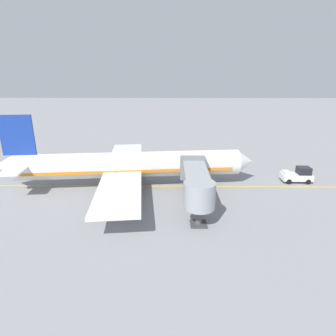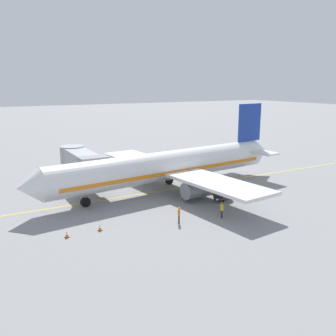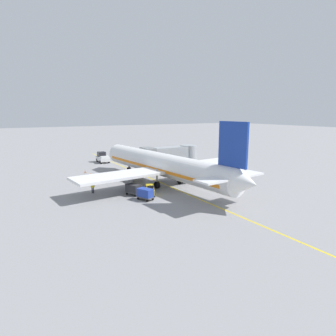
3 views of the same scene
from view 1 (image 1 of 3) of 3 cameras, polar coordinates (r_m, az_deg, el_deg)
The scene contains 12 objects.
ground_plane at distance 40.65m, azimuth -6.23°, elevation -3.81°, with size 400.00×400.00×0.00m, color gray.
gate_lead_in_line at distance 40.65m, azimuth -6.23°, elevation -3.81°, with size 0.24×80.00×0.01m, color gold.
parked_airliner at distance 39.95m, azimuth -8.34°, elevation 0.56°, with size 30.38×37.35×10.63m.
jet_bridge at distance 33.05m, azimuth 5.86°, elevation -2.63°, with size 12.08×3.50×4.98m.
pushback_tractor at distance 46.22m, azimuth 25.50°, elevation -1.35°, with size 2.30×4.45×2.40m.
baggage_tug_lead at distance 46.15m, azimuth -13.27°, elevation -0.56°, with size 2.04×2.77×1.62m.
baggage_cart_front at distance 47.60m, azimuth -11.19°, elevation 0.46°, with size 2.02×2.95×1.58m.
baggage_cart_second_in_train at distance 47.93m, azimuth -14.84°, elevation 0.31°, with size 2.02×2.95×1.58m.
ground_crew_wing_walker at distance 50.33m, azimuth -0.85°, elevation 1.78°, with size 0.67×0.44×1.69m.
ground_crew_loader at distance 51.51m, azimuth -5.95°, elevation 2.07°, with size 0.68×0.43×1.69m.
safety_cone_nose_left at distance 48.93m, azimuth 7.83°, elevation 0.32°, with size 0.36×0.36×0.59m.
safety_cone_nose_right at distance 49.51m, azimuth 11.42°, elevation 0.33°, with size 0.36×0.36×0.59m.
Camera 1 is at (37.43, 4.79, 15.11)m, focal length 29.08 mm.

